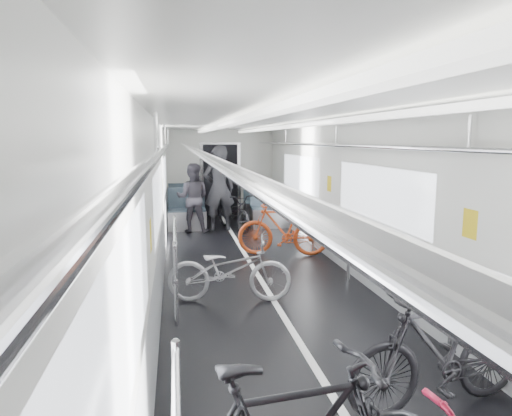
# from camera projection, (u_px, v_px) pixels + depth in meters

# --- Properties ---
(car_shell) EXTENTS (3.02, 14.01, 2.41)m
(car_shell) POSITION_uv_depth(u_px,v_px,m) (251.00, 199.00, 7.75)
(car_shell) COLOR black
(car_shell) RESTS_ON ground
(bike_left_far) EXTENTS (1.71, 0.82, 0.86)m
(bike_left_far) POSITION_uv_depth(u_px,v_px,m) (229.00, 270.00, 6.03)
(bike_left_far) COLOR #9A999E
(bike_left_far) RESTS_ON floor
(bike_right_near) EXTENTS (1.70, 0.69, 0.99)m
(bike_right_near) POSITION_uv_depth(u_px,v_px,m) (440.00, 349.00, 3.60)
(bike_right_near) COLOR black
(bike_right_near) RESTS_ON floor
(bike_right_far) EXTENTS (1.74, 0.88, 1.01)m
(bike_right_far) POSITION_uv_depth(u_px,v_px,m) (283.00, 229.00, 8.43)
(bike_right_far) COLOR #B03A15
(bike_right_far) RESTS_ON floor
(bike_aisle) EXTENTS (1.05, 1.76, 0.87)m
(bike_aisle) POSITION_uv_depth(u_px,v_px,m) (234.00, 212.00, 10.81)
(bike_aisle) COLOR black
(bike_aisle) RESTS_ON floor
(person_standing) EXTENTS (0.78, 0.56, 2.01)m
(person_standing) POSITION_uv_depth(u_px,v_px,m) (219.00, 188.00, 10.67)
(person_standing) COLOR black
(person_standing) RESTS_ON floor
(person_seated) EXTENTS (0.88, 0.74, 1.60)m
(person_seated) POSITION_uv_depth(u_px,v_px,m) (193.00, 198.00, 10.55)
(person_seated) COLOR #27252B
(person_seated) RESTS_ON floor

